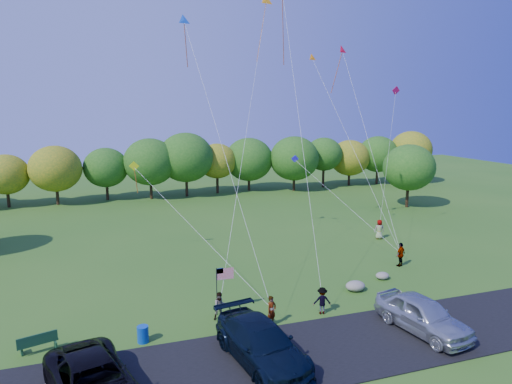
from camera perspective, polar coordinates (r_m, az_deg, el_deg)
ground at (r=27.13m, az=4.60°, el=-15.08°), size 140.00×140.00×0.00m
asphalt_lane at (r=23.91m, az=8.56°, el=-18.86°), size 44.00×6.00×0.06m
treeline at (r=59.69m, az=-8.35°, el=3.63°), size 76.07×27.58×8.07m
minivan_dark at (r=20.72m, az=-19.66°, el=-21.51°), size 4.50×6.91×1.77m
minivan_navy at (r=22.21m, az=0.70°, el=-18.42°), size 3.60×6.64×1.83m
minivan_silver at (r=26.31m, az=20.11°, el=-14.20°), size 3.12×5.77×1.87m
flyer_a at (r=25.56m, az=1.96°, el=-14.64°), size 0.73×0.64×1.70m
flyer_b at (r=26.32m, az=-4.50°, el=-14.01°), size 0.79×0.62×1.59m
flyer_c at (r=27.17m, az=8.26°, el=-13.29°), size 1.13×0.82×1.58m
flyer_d at (r=35.92m, az=17.63°, el=-7.45°), size 1.16×0.85×1.82m
flyer_e at (r=42.57m, az=15.16°, el=-4.54°), size 0.98×0.78×1.76m
park_bench at (r=25.46m, az=-25.60°, el=-16.62°), size 1.78×0.78×1.01m
trash_barrel at (r=24.81m, az=-13.95°, el=-16.87°), size 0.57×0.57×0.86m
flag_assembly at (r=26.41m, az=-4.27°, el=-10.78°), size 1.03×0.67×2.80m
boulder_near at (r=30.79m, az=12.32°, el=-11.41°), size 1.31×1.03×0.66m
boulder_far at (r=33.20m, az=15.53°, el=-10.05°), size 0.95×0.79×0.49m
kites_aloft at (r=38.46m, az=2.70°, el=19.62°), size 22.94×5.00×14.53m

